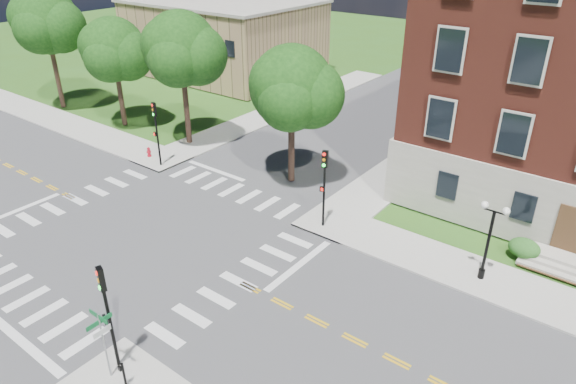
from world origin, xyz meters
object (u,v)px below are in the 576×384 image
Objects in this scene: traffic_signal_se at (106,305)px; push_button_post at (123,374)px; traffic_signal_nw at (156,126)px; street_sign_pole at (102,333)px; traffic_signal_ne at (324,179)px; twin_lamp_west at (489,237)px; fire_hydrant at (149,152)px.

traffic_signal_se reaches higher than push_button_post.
street_sign_pole is at bearing -45.69° from traffic_signal_nw.
traffic_signal_se is at bearing -92.08° from traffic_signal_ne.
twin_lamp_west is 1.36× the size of street_sign_pole.
traffic_signal_se is 1.13× the size of twin_lamp_west.
twin_lamp_west is at bearing 60.69° from push_button_post.
traffic_signal_se and traffic_signal_ne have the same top height.
traffic_signal_se is at bearing 114.49° from street_sign_pole.
traffic_signal_nw is at bearing -179.55° from traffic_signal_ne.
traffic_signal_nw is 21.09m from push_button_post.
push_button_post reaches higher than fire_hydrant.
push_button_post is (-8.56, -15.25, -1.73)m from twin_lamp_west.
twin_lamp_west is at bearing 3.82° from traffic_signal_ne.
twin_lamp_west reaches higher than fire_hydrant.
traffic_signal_ne is 1.00× the size of traffic_signal_nw.
twin_lamp_west is 25.71m from fire_hydrant.
traffic_signal_se is 14.12m from traffic_signal_ne.
fire_hydrant is (-25.62, -0.21, -2.06)m from twin_lamp_west.
traffic_signal_ne is 9.27m from twin_lamp_west.
street_sign_pole reaches higher than push_button_post.
fire_hydrant is (-16.40, 0.40, -2.72)m from traffic_signal_ne.
traffic_signal_nw is 1.55× the size of street_sign_pole.
traffic_signal_nw reaches higher than push_button_post.
traffic_signal_ne reaches higher than push_button_post.
traffic_signal_se is 19.75m from traffic_signal_nw.
traffic_signal_ne is 14.45m from traffic_signal_nw.
traffic_signal_se is 1.05m from street_sign_pole.
traffic_signal_ne is at bearing 88.93° from street_sign_pole.
traffic_signal_ne is 16.63m from fire_hydrant.
traffic_signal_nw is at bearing 134.31° from street_sign_pole.
traffic_signal_ne is 1.55× the size of street_sign_pole.
traffic_signal_se is at bearing -123.47° from twin_lamp_west.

